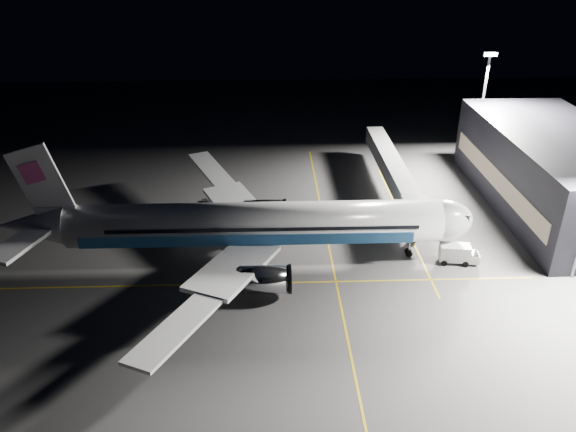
{
  "coord_description": "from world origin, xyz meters",
  "views": [
    {
      "loc": [
        1.83,
        -64.4,
        39.3
      ],
      "look_at": [
        4.24,
        0.56,
        6.0
      ],
      "focal_mm": 35.0,
      "sensor_mm": 36.0,
      "label": 1
    }
  ],
  "objects_px": {
    "jet_bridge": "(395,172)",
    "floodlight_mast_north": "(483,100)",
    "airliner": "(247,224)",
    "service_truck": "(458,254)",
    "safety_cone_a": "(296,209)",
    "safety_cone_c": "(238,210)",
    "baggage_tug": "(205,204)",
    "safety_cone_b": "(293,241)"
  },
  "relations": [
    {
      "from": "jet_bridge",
      "to": "floodlight_mast_north",
      "type": "height_order",
      "value": "floodlight_mast_north"
    },
    {
      "from": "baggage_tug",
      "to": "safety_cone_c",
      "type": "bearing_deg",
      "value": -25.56
    },
    {
      "from": "airliner",
      "to": "safety_cone_a",
      "type": "distance_m",
      "value": 16.42
    },
    {
      "from": "jet_bridge",
      "to": "service_truck",
      "type": "height_order",
      "value": "jet_bridge"
    },
    {
      "from": "safety_cone_b",
      "to": "safety_cone_a",
      "type": "bearing_deg",
      "value": 85.03
    },
    {
      "from": "safety_cone_c",
      "to": "service_truck",
      "type": "bearing_deg",
      "value": -28.55
    },
    {
      "from": "airliner",
      "to": "baggage_tug",
      "type": "xyz_separation_m",
      "value": [
        -7.23,
        15.42,
        -4.47
      ]
    },
    {
      "from": "safety_cone_a",
      "to": "jet_bridge",
      "type": "bearing_deg",
      "value": 14.22
    },
    {
      "from": "airliner",
      "to": "safety_cone_c",
      "type": "height_order",
      "value": "airliner"
    },
    {
      "from": "safety_cone_b",
      "to": "safety_cone_c",
      "type": "bearing_deg",
      "value": 129.12
    },
    {
      "from": "baggage_tug",
      "to": "safety_cone_b",
      "type": "height_order",
      "value": "baggage_tug"
    },
    {
      "from": "airliner",
      "to": "floodlight_mast_north",
      "type": "xyz_separation_m",
      "value": [
        41.08,
        31.99,
        7.21
      ]
    },
    {
      "from": "airliner",
      "to": "jet_bridge",
      "type": "distance_m",
      "value": 29.31
    },
    {
      "from": "airliner",
      "to": "floodlight_mast_north",
      "type": "height_order",
      "value": "floodlight_mast_north"
    },
    {
      "from": "airliner",
      "to": "baggage_tug",
      "type": "bearing_deg",
      "value": 115.11
    },
    {
      "from": "airliner",
      "to": "service_truck",
      "type": "relative_size",
      "value": 11.59
    },
    {
      "from": "safety_cone_a",
      "to": "safety_cone_c",
      "type": "xyz_separation_m",
      "value": [
        -9.0,
        0.0,
        -0.02
      ]
    },
    {
      "from": "safety_cone_a",
      "to": "safety_cone_c",
      "type": "relative_size",
      "value": 1.06
    },
    {
      "from": "service_truck",
      "to": "baggage_tug",
      "type": "distance_m",
      "value": 38.98
    },
    {
      "from": "baggage_tug",
      "to": "safety_cone_a",
      "type": "xyz_separation_m",
      "value": [
        14.3,
        -1.42,
        -0.37
      ]
    },
    {
      "from": "safety_cone_b",
      "to": "airliner",
      "type": "bearing_deg",
      "value": -147.2
    },
    {
      "from": "airliner",
      "to": "floodlight_mast_north",
      "type": "relative_size",
      "value": 2.97
    },
    {
      "from": "service_truck",
      "to": "baggage_tug",
      "type": "relative_size",
      "value": 2.28
    },
    {
      "from": "jet_bridge",
      "to": "safety_cone_b",
      "type": "distance_m",
      "value": 22.38
    },
    {
      "from": "floodlight_mast_north",
      "to": "safety_cone_c",
      "type": "bearing_deg",
      "value": -157.3
    },
    {
      "from": "safety_cone_b",
      "to": "floodlight_mast_north",
      "type": "bearing_deg",
      "value": 38.75
    },
    {
      "from": "baggage_tug",
      "to": "safety_cone_b",
      "type": "bearing_deg",
      "value": -50.93
    },
    {
      "from": "safety_cone_a",
      "to": "safety_cone_c",
      "type": "height_order",
      "value": "safety_cone_a"
    },
    {
      "from": "jet_bridge",
      "to": "service_truck",
      "type": "xyz_separation_m",
      "value": [
        4.53,
        -20.12,
        -3.19
      ]
    },
    {
      "from": "jet_bridge",
      "to": "safety_cone_a",
      "type": "bearing_deg",
      "value": -165.78
    },
    {
      "from": "airliner",
      "to": "safety_cone_c",
      "type": "relative_size",
      "value": 101.12
    },
    {
      "from": "safety_cone_c",
      "to": "jet_bridge",
      "type": "bearing_deg",
      "value": 9.21
    },
    {
      "from": "jet_bridge",
      "to": "safety_cone_a",
      "type": "xyz_separation_m",
      "value": [
        -16.0,
        -4.06,
        -4.26
      ]
    },
    {
      "from": "floodlight_mast_north",
      "to": "baggage_tug",
      "type": "xyz_separation_m",
      "value": [
        -48.3,
        -16.57,
        -11.68
      ]
    },
    {
      "from": "safety_cone_a",
      "to": "baggage_tug",
      "type": "bearing_deg",
      "value": 174.33
    },
    {
      "from": "safety_cone_b",
      "to": "safety_cone_c",
      "type": "height_order",
      "value": "safety_cone_c"
    },
    {
      "from": "floodlight_mast_north",
      "to": "service_truck",
      "type": "relative_size",
      "value": 3.9
    },
    {
      "from": "jet_bridge",
      "to": "safety_cone_b",
      "type": "relative_size",
      "value": 66.89
    },
    {
      "from": "airliner",
      "to": "service_truck",
      "type": "height_order",
      "value": "airliner"
    },
    {
      "from": "jet_bridge",
      "to": "floodlight_mast_north",
      "type": "bearing_deg",
      "value": 37.74
    },
    {
      "from": "jet_bridge",
      "to": "baggage_tug",
      "type": "height_order",
      "value": "jet_bridge"
    },
    {
      "from": "safety_cone_a",
      "to": "safety_cone_b",
      "type": "distance_m",
      "value": 10.04
    }
  ]
}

